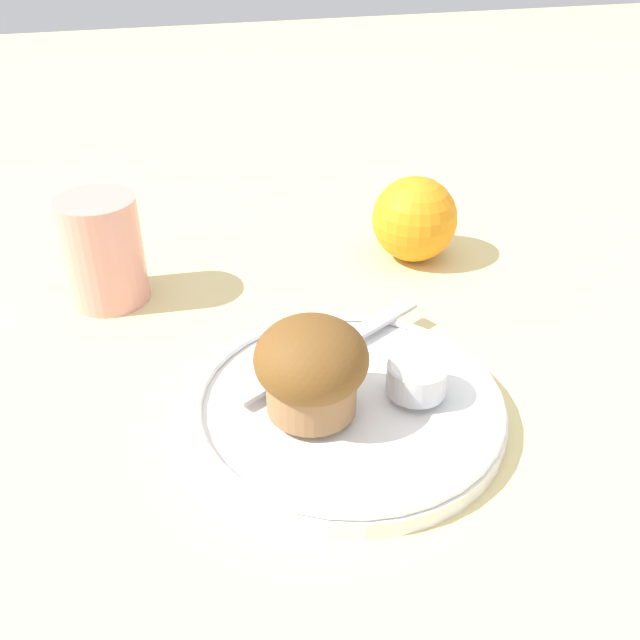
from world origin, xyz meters
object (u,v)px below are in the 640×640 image
at_px(muffin, 311,367).
at_px(orange_fruit, 415,219).
at_px(butter_knife, 332,347).
at_px(juice_glass, 103,251).

xyz_separation_m(muffin, orange_fruit, (0.16, 0.23, -0.01)).
bearing_deg(muffin, butter_knife, 63.28).
bearing_deg(juice_glass, orange_fruit, 1.59).
distance_m(orange_fruit, juice_glass, 0.30).
height_order(butter_knife, orange_fruit, orange_fruit).
height_order(muffin, juice_glass, juice_glass).
bearing_deg(butter_knife, orange_fruit, 22.28).
relative_size(muffin, juice_glass, 0.79).
bearing_deg(orange_fruit, butter_knife, -128.13).
distance_m(muffin, butter_knife, 0.08).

